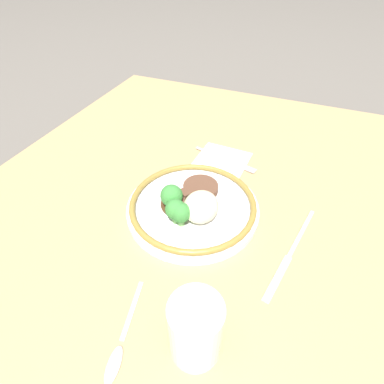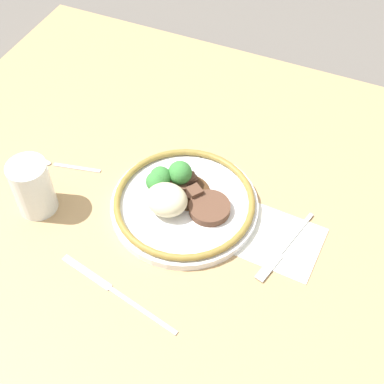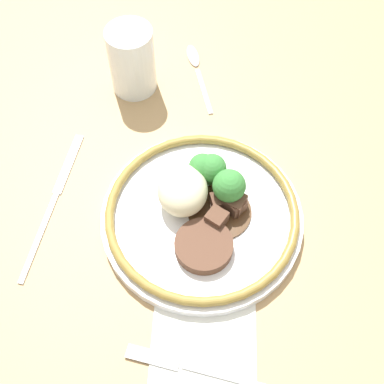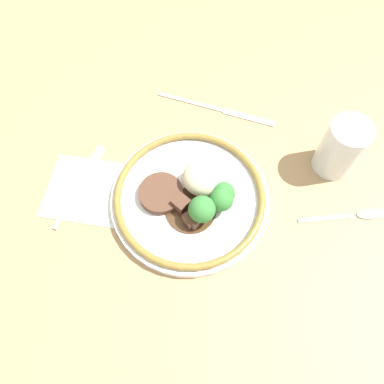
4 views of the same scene
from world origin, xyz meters
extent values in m
plane|color=#5B5651|center=(0.00, 0.00, 0.00)|extent=(8.00, 8.00, 0.00)
cube|color=tan|center=(0.00, 0.00, 0.02)|extent=(1.17, 1.04, 0.04)
cube|color=silver|center=(-0.16, -0.04, 0.04)|extent=(0.15, 0.13, 0.00)
cylinder|color=white|center=(0.01, -0.04, 0.05)|extent=(0.26, 0.26, 0.02)
torus|color=olive|center=(0.01, -0.04, 0.06)|extent=(0.25, 0.25, 0.01)
ellipsoid|color=beige|center=(0.03, -0.01, 0.08)|extent=(0.07, 0.06, 0.05)
cylinder|color=brown|center=(-0.04, -0.04, 0.06)|extent=(0.07, 0.07, 0.02)
cylinder|color=#472D19|center=(0.02, -0.06, 0.06)|extent=(0.08, 0.08, 0.00)
cube|color=brown|center=(0.00, -0.05, 0.07)|extent=(0.03, 0.03, 0.02)
cube|color=brown|center=(0.02, -0.08, 0.07)|extent=(0.03, 0.03, 0.02)
cube|color=brown|center=(0.02, -0.08, 0.07)|extent=(0.03, 0.03, 0.02)
cube|color=brown|center=(0.03, -0.06, 0.06)|extent=(0.02, 0.02, 0.02)
cylinder|color=#669E51|center=(0.06, -0.05, 0.06)|extent=(0.01, 0.01, 0.02)
sphere|color=#387F38|center=(0.06, -0.05, 0.09)|extent=(0.04, 0.04, 0.04)
cylinder|color=#669E51|center=(0.03, -0.07, 0.06)|extent=(0.02, 0.02, 0.02)
sphere|color=#387F38|center=(0.03, -0.07, 0.09)|extent=(0.04, 0.04, 0.04)
cylinder|color=#669E51|center=(0.07, -0.04, 0.06)|extent=(0.01, 0.01, 0.02)
sphere|color=#387F38|center=(0.07, -0.04, 0.08)|extent=(0.04, 0.04, 0.04)
cylinder|color=#F4AD19|center=(0.25, 0.06, 0.07)|extent=(0.06, 0.06, 0.06)
cylinder|color=white|center=(0.25, 0.06, 0.09)|extent=(0.07, 0.07, 0.11)
cube|color=#B7B7BC|center=(-0.19, -0.06, 0.04)|extent=(0.03, 0.10, 0.00)
cube|color=#B7B7BC|center=(-0.17, 0.02, 0.04)|extent=(0.03, 0.06, 0.00)
cube|color=#B7B7BC|center=(-0.01, 0.17, 0.04)|extent=(0.14, 0.04, 0.00)
cube|color=#B7B7BC|center=(0.10, 0.15, 0.04)|extent=(0.10, 0.03, 0.00)
cube|color=#B7B7BC|center=(0.24, -0.04, 0.04)|extent=(0.09, 0.03, 0.00)
ellipsoid|color=#B7B7BC|center=(0.31, -0.03, 0.04)|extent=(0.05, 0.03, 0.01)
camera|label=1|loc=(0.41, 0.12, 0.47)|focal=28.00mm
camera|label=2|loc=(-0.24, 0.50, 0.79)|focal=50.00mm
camera|label=3|loc=(-0.33, -0.02, 0.66)|focal=50.00mm
camera|label=4|loc=(0.05, -0.30, 0.61)|focal=35.00mm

